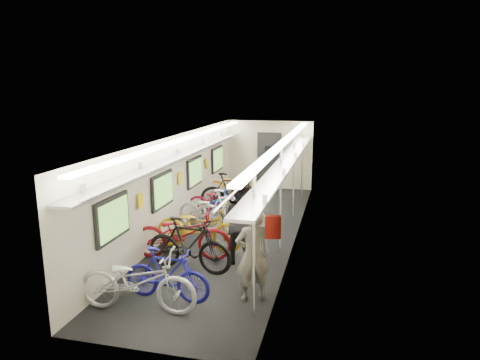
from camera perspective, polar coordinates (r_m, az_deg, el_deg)
The scene contains 15 objects.
train_car_shell at distance 11.05m, azimuth -1.60°, elevation 2.41°, with size 10.00×10.00×10.00m.
bicycle_0 at distance 7.21m, azimuth -13.54°, elevation -13.02°, with size 0.69×1.97×1.03m, color silver.
bicycle_1 at distance 7.47m, azimuth -9.73°, elevation -12.33°, with size 0.44×1.55×0.93m, color #1D199B.
bicycle_2 at distance 9.08m, azimuth -7.73°, elevation -7.17°, with size 0.72×2.07×1.09m, color maroon.
bicycle_3 at distance 8.49m, azimuth -6.86°, elevation -8.59°, with size 0.51×1.80×1.08m, color black.
bicycle_4 at distance 9.55m, azimuth -5.50°, elevation -6.23°, with size 0.70×2.01×1.06m, color gold.
bicycle_5 at distance 10.54m, azimuth -1.32°, elevation -4.26°, with size 0.52×1.84×1.10m, color silver.
bicycle_6 at distance 10.63m, azimuth -3.69°, elevation -4.26°, with size 0.70×2.01×1.06m, color #B1B1B6.
bicycle_7 at distance 11.26m, azimuth -0.99°, elevation -3.62°, with size 0.44×1.54×0.93m, color #1C45AC.
bicycle_8 at distance 11.77m, azimuth -2.69°, elevation -2.82°, with size 0.64×1.85×0.97m, color maroon.
bicycle_9 at distance 12.29m, azimuth -0.96°, elevation -1.71°, with size 0.54×1.92×1.15m, color black.
bicycle_10 at distance 13.56m, azimuth -0.72°, elevation -0.78°, with size 0.64×1.83×0.96m, color orange.
passenger_near at distance 7.26m, azimuth 1.69°, elevation -9.91°, with size 0.59×0.39×1.63m, color slate.
passenger_mid at distance 8.72m, azimuth -0.11°, elevation -5.50°, with size 0.86×0.67×1.78m, color black.
backpack at distance 7.17m, azimuth 4.41°, elevation -6.26°, with size 0.26×0.14×0.38m, color #B31B11.
Camera 1 is at (2.48, -9.79, 3.56)m, focal length 32.00 mm.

